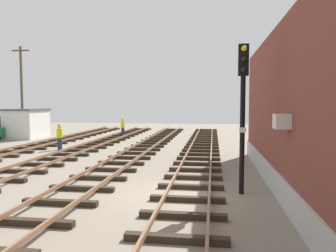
# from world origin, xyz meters

# --- Properties ---
(ground_plane) EXTENTS (80.00, 80.00, 0.00)m
(ground_plane) POSITION_xyz_m (0.00, 0.00, 0.00)
(ground_plane) COLOR slate
(track_near_building) EXTENTS (2.50, 56.78, 0.32)m
(track_near_building) POSITION_xyz_m (0.61, -0.00, 0.13)
(track_near_building) COLOR #2D2319
(track_near_building) RESTS_ON ground
(track_centre) EXTENTS (2.50, 56.78, 0.32)m
(track_centre) POSITION_xyz_m (-3.40, -0.00, 0.13)
(track_centre) COLOR #2D2319
(track_centre) RESTS_ON ground
(signal_mast) EXTENTS (0.36, 0.40, 5.33)m
(signal_mast) POSITION_xyz_m (2.47, 0.42, 3.35)
(signal_mast) COLOR black
(signal_mast) RESTS_ON ground
(control_hut) EXTENTS (3.00, 3.80, 2.76)m
(control_hut) POSITION_xyz_m (-16.10, 16.91, 1.39)
(control_hut) COLOR silver
(control_hut) RESTS_ON ground
(parked_car_red) EXTENTS (4.20, 2.04, 1.76)m
(parked_car_red) POSITION_xyz_m (-22.33, 23.06, 0.90)
(parked_car_red) COLOR red
(parked_car_red) RESTS_ON ground
(utility_pole_far) EXTENTS (1.80, 0.24, 8.82)m
(utility_pole_far) POSITION_xyz_m (-17.29, 18.16, 4.60)
(utility_pole_far) COLOR brown
(utility_pole_far) RESTS_ON ground
(track_worker_foreground) EXTENTS (0.40, 0.40, 1.87)m
(track_worker_foreground) POSITION_xyz_m (-9.24, 9.87, 0.93)
(track_worker_foreground) COLOR #262D4C
(track_worker_foreground) RESTS_ON ground
(track_worker_distant) EXTENTS (0.40, 0.40, 1.87)m
(track_worker_distant) POSITION_xyz_m (-7.43, 19.44, 0.93)
(track_worker_distant) COLOR #262D4C
(track_worker_distant) RESTS_ON ground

